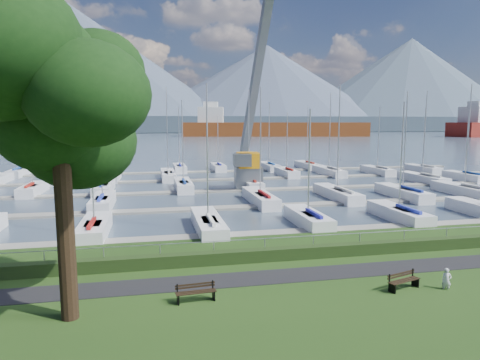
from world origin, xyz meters
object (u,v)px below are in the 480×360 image
object	(u,v)px
bench_left	(196,292)
crane	(250,143)
bench_right	(403,281)
person	(447,277)
tree	(45,86)

from	to	relation	value
bench_left	crane	size ratio (longest dim) A/B	0.08
bench_left	bench_right	world-z (taller)	same
bench_left	bench_right	bearing A→B (deg)	-8.64
person	tree	distance (m)	19.42
person	crane	xyz separation A→B (m)	(-1.66, 34.73, 4.73)
bench_right	crane	xyz separation A→B (m)	(0.34, 34.30, 4.91)
bench_right	bench_left	bearing A→B (deg)	159.25
bench_left	tree	bearing A→B (deg)	-175.80
bench_right	crane	bearing A→B (deg)	72.17
bench_right	person	size ratio (longest dim) A/B	1.55
bench_left	bench_right	xyz separation A→B (m)	(9.84, -0.60, 0.00)
bench_left	person	xyz separation A→B (m)	(11.84, -1.03, 0.18)
bench_left	tree	world-z (taller)	tree
bench_left	bench_right	size ratio (longest dim) A/B	0.99
tree	bench_right	bearing A→B (deg)	1.17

